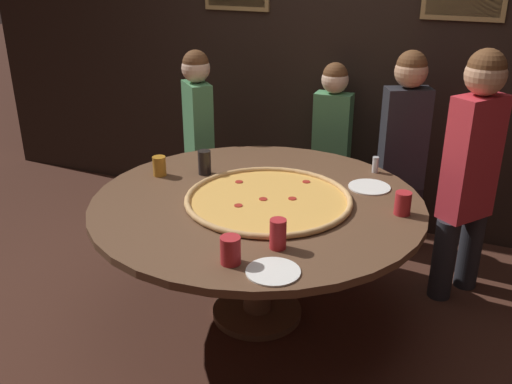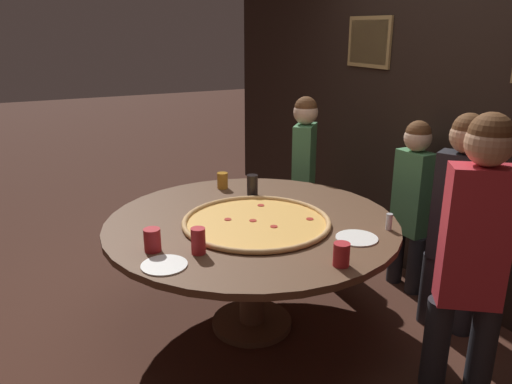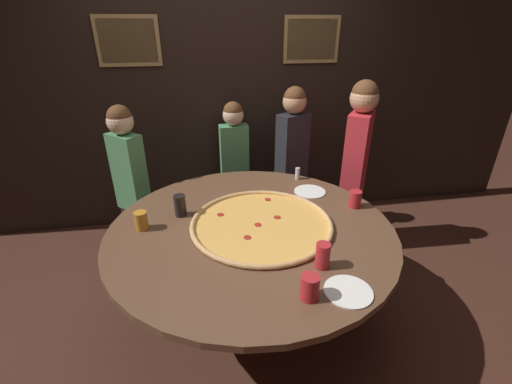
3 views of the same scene
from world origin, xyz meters
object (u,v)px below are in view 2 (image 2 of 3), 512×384
Objects in this scene: dining_table at (252,237)px; condiment_shaker at (389,222)px; drink_cup_by_shaker at (223,181)px; diner_side_left at (412,197)px; drink_cup_beside_pizza at (252,185)px; drink_cup_front_edge at (198,241)px; diner_side_right at (304,166)px; diner_centre_back at (474,243)px; drink_cup_centre_back at (152,240)px; white_plate_near_front at (357,238)px; giant_pizza at (256,222)px; white_plate_far_back at (164,265)px; diner_far_right at (458,213)px; drink_cup_near_left at (341,254)px.

condiment_shaker reaches higher than dining_table.
diner_side_left is (0.71, 1.16, -0.08)m from drink_cup_by_shaker.
drink_cup_beside_pizza is 1.03× the size of drink_cup_front_edge.
diner_side_right is at bearing 133.50° from dining_table.
diner_centre_back is at bearing 35.47° from dining_table.
drink_cup_centre_back is 1.12m from white_plate_near_front.
drink_cup_beside_pizza is at bearing 165.19° from diner_side_right.
diner_side_right is at bearing 135.54° from giant_pizza.
dining_table is at bearing -141.99° from white_plate_near_front.
white_plate_far_back is at bearing -95.61° from condiment_shaker.
dining_table is 0.66m from white_plate_near_front.
drink_cup_beside_pizza is at bearing 14.56° from diner_far_right.
drink_cup_by_shaker is 1.27m from white_plate_far_back.
drink_cup_beside_pizza is 1.19m from white_plate_far_back.
drink_cup_centre_back is at bearing -108.30° from white_plate_near_front.
dining_table is at bearing 123.44° from drink_cup_front_edge.
drink_cup_front_edge is 0.11× the size of diner_side_left.
drink_cup_centre_back is 1.82m from diner_far_right.
diner_side_left reaches higher than white_plate_near_front.
drink_cup_front_edge is at bearing 4.09° from diner_centre_back.
drink_cup_front_edge is at bearing -62.61° from giant_pizza.
drink_cup_centre_back is at bearing -76.04° from dining_table.
white_plate_far_back is (0.36, -0.66, 0.11)m from dining_table.
diner_side_left is 0.55m from diner_far_right.
condiment_shaker is (-0.26, 0.52, -0.01)m from drink_cup_near_left.
diner_centre_back is at bearing 32.70° from white_plate_near_front.
white_plate_near_front is (0.35, 1.06, -0.06)m from drink_cup_centre_back.
dining_table is at bearing -7.66° from drink_cup_by_shaker.
drink_cup_centre_back is (-0.14, -0.21, -0.01)m from drink_cup_front_edge.
diner_side_left reaches higher than white_plate_far_back.
diner_centre_back is at bearing 58.30° from drink_cup_centre_back.
white_plate_far_back is 1.54m from diner_centre_back.
diner_side_right is 1.45m from diner_far_right.
condiment_shaker is 0.07× the size of diner_side_right.
white_plate_near_front is at bearing 81.66° from white_plate_far_back.
drink_cup_near_left reaches higher than dining_table.
diner_side_right is (-1.16, 1.36, -0.05)m from drink_cup_front_edge.
dining_table is 1.28× the size of diner_far_right.
drink_cup_near_left is at bearing 63.81° from white_plate_far_back.
diner_centre_back reaches higher than drink_cup_front_edge.
diner_centre_back reaches higher than diner_side_right.
diner_centre_back is (1.69, 0.64, 0.05)m from drink_cup_by_shaker.
drink_cup_front_edge reaches higher than giant_pizza.
diner_side_right is (-0.19, 0.82, -0.04)m from drink_cup_by_shaker.
diner_centre_back is 1.89m from diner_side_right.
white_plate_far_back is (0.20, 0.00, -0.06)m from drink_cup_centre_back.
drink_cup_by_shaker is at bearing -33.87° from diner_centre_back.
dining_table is at bearing 35.79° from diner_far_right.
drink_cup_front_edge reaches higher than drink_cup_centre_back.
drink_cup_centre_back is at bearing -123.49° from drink_cup_front_edge.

